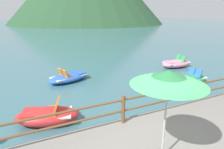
% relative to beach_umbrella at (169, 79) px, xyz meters
% --- Properties ---
extents(ground_plane, '(200.00, 200.00, 0.00)m').
position_rel_beach_umbrella_xyz_m(ground_plane, '(-0.08, 40.29, -2.45)').
color(ground_plane, '#3D6B75').
extents(dock_railing, '(23.92, 0.12, 0.95)m').
position_rel_beach_umbrella_xyz_m(dock_railing, '(-0.08, 1.84, -1.46)').
color(dock_railing, brown).
rests_on(dock_railing, promenade_dock).
extents(beach_umbrella, '(1.70, 1.70, 2.24)m').
position_rel_beach_umbrella_xyz_m(beach_umbrella, '(0.00, 0.00, 0.00)').
color(beach_umbrella, '#B2B2B7').
rests_on(beach_umbrella, promenade_dock).
extents(pedal_boat_1, '(2.39, 1.16, 0.83)m').
position_rel_beach_umbrella_xyz_m(pedal_boat_1, '(5.62, 4.45, -2.19)').
color(pedal_boat_1, green).
rests_on(pedal_boat_1, ground).
extents(pedal_boat_2, '(2.76, 1.92, 0.81)m').
position_rel_beach_umbrella_xyz_m(pedal_boat_2, '(-0.33, 7.84, -2.21)').
color(pedal_boat_2, blue).
rests_on(pedal_boat_2, ground).
extents(pedal_boat_3, '(2.40, 1.22, 0.86)m').
position_rel_beach_umbrella_xyz_m(pedal_boat_3, '(7.48, 7.49, -2.17)').
color(pedal_boat_3, pink).
rests_on(pedal_boat_3, ground).
extents(pedal_boat_4, '(2.43, 1.71, 0.91)m').
position_rel_beach_umbrella_xyz_m(pedal_boat_4, '(-2.22, 3.55, -2.13)').
color(pedal_boat_4, red).
rests_on(pedal_boat_4, ground).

